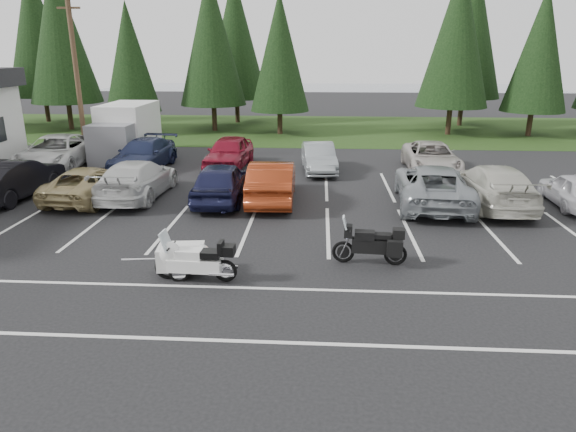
# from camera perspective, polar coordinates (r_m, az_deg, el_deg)

# --- Properties ---
(ground) EXTENTS (120.00, 120.00, 0.00)m
(ground) POSITION_cam_1_polar(r_m,az_deg,el_deg) (16.57, -6.65, -2.55)
(ground) COLOR black
(ground) RESTS_ON ground
(grass_strip) EXTENTS (80.00, 16.00, 0.01)m
(grass_strip) POSITION_cam_1_polar(r_m,az_deg,el_deg) (39.78, -0.62, 9.66)
(grass_strip) COLOR #1C3511
(grass_strip) RESTS_ON ground
(lake_water) EXTENTS (70.00, 50.00, 0.02)m
(lake_water) POSITION_cam_1_polar(r_m,az_deg,el_deg) (70.50, 4.59, 13.25)
(lake_water) COLOR gray
(lake_water) RESTS_ON ground
(utility_pole) EXTENTS (1.60, 0.26, 9.00)m
(utility_pole) POSITION_cam_1_polar(r_m,az_deg,el_deg) (30.16, -22.47, 14.64)
(utility_pole) COLOR #473321
(utility_pole) RESTS_ON ground
(box_truck) EXTENTS (2.40, 5.60, 2.90)m
(box_truck) POSITION_cam_1_polar(r_m,az_deg,el_deg) (30.12, -17.86, 8.89)
(box_truck) COLOR silver
(box_truck) RESTS_ON ground
(stall_markings) EXTENTS (32.00, 16.00, 0.01)m
(stall_markings) POSITION_cam_1_polar(r_m,az_deg,el_deg) (18.42, -5.58, -0.36)
(stall_markings) COLOR silver
(stall_markings) RESTS_ON ground
(conifer_2) EXTENTS (5.10, 5.10, 11.89)m
(conifer_2) POSITION_cam_1_polar(r_m,az_deg,el_deg) (42.50, -24.07, 18.12)
(conifer_2) COLOR #332316
(conifer_2) RESTS_ON ground
(conifer_3) EXTENTS (3.87, 3.87, 9.02)m
(conifer_3) POSITION_cam_1_polar(r_m,az_deg,el_deg) (39.02, -17.21, 16.49)
(conifer_3) COLOR #332316
(conifer_3) RESTS_ON ground
(conifer_4) EXTENTS (4.80, 4.80, 11.17)m
(conifer_4) POSITION_cam_1_polar(r_m,az_deg,el_deg) (38.97, -8.56, 18.92)
(conifer_4) COLOR #332316
(conifer_4) RESTS_ON ground
(conifer_5) EXTENTS (4.14, 4.14, 9.63)m
(conifer_5) POSITION_cam_1_polar(r_m,az_deg,el_deg) (36.97, -0.94, 17.77)
(conifer_5) COLOR #332316
(conifer_5) RESTS_ON ground
(conifer_6) EXTENTS (4.93, 4.93, 11.48)m
(conifer_6) POSITION_cam_1_polar(r_m,az_deg,el_deg) (38.47, 18.27, 18.55)
(conifer_6) COLOR #332316
(conifer_6) RESTS_ON ground
(conifer_7) EXTENTS (4.27, 4.27, 9.94)m
(conifer_7) POSITION_cam_1_polar(r_m,az_deg,el_deg) (39.84, 26.23, 16.30)
(conifer_7) COLOR #332316
(conifer_7) RESTS_ON ground
(conifer_back_a) EXTENTS (5.28, 5.28, 12.30)m
(conifer_back_a) POSITION_cam_1_polar(r_m,az_deg,el_deg) (48.07, -26.22, 17.95)
(conifer_back_a) COLOR #332316
(conifer_back_a) RESTS_ON ground
(conifer_back_b) EXTENTS (4.97, 4.97, 11.58)m
(conifer_back_b) POSITION_cam_1_polar(r_m,az_deg,el_deg) (43.32, -5.90, 19.23)
(conifer_back_b) COLOR #332316
(conifer_back_b) RESTS_ON ground
(conifer_back_c) EXTENTS (5.50, 5.50, 12.81)m
(conifer_back_c) POSITION_cam_1_polar(r_m,az_deg,el_deg) (43.54, 19.50, 19.30)
(conifer_back_c) COLOR #332316
(conifer_back_c) RESTS_ON ground
(car_near_1) EXTENTS (2.06, 5.05, 1.63)m
(car_near_1) POSITION_cam_1_polar(r_m,az_deg,el_deg) (23.58, -28.17, 3.69)
(car_near_1) COLOR black
(car_near_1) RESTS_ON ground
(car_near_2) EXTENTS (2.61, 4.98, 1.34)m
(car_near_2) POSITION_cam_1_polar(r_m,az_deg,el_deg) (22.11, -21.08, 3.42)
(car_near_2) COLOR #9B8A5A
(car_near_2) RESTS_ON ground
(car_near_3) EXTENTS (2.25, 5.33, 1.54)m
(car_near_3) POSITION_cam_1_polar(r_m,az_deg,el_deg) (21.80, -16.41, 3.97)
(car_near_3) COLOR silver
(car_near_3) RESTS_ON ground
(car_near_4) EXTENTS (1.94, 4.70, 1.59)m
(car_near_4) POSITION_cam_1_polar(r_m,az_deg,el_deg) (20.52, -7.46, 3.79)
(car_near_4) COLOR #17193A
(car_near_4) RESTS_ON ground
(car_near_5) EXTENTS (1.85, 4.99, 1.63)m
(car_near_5) POSITION_cam_1_polar(r_m,az_deg,el_deg) (20.39, -1.77, 3.89)
(car_near_5) COLOR maroon
(car_near_5) RESTS_ON ground
(car_near_6) EXTENTS (3.09, 5.90, 1.59)m
(car_near_6) POSITION_cam_1_polar(r_m,az_deg,el_deg) (20.61, 15.77, 3.31)
(car_near_6) COLOR gray
(car_near_6) RESTS_ON ground
(car_near_7) EXTENTS (2.32, 5.54, 1.60)m
(car_near_7) POSITION_cam_1_polar(r_m,az_deg,el_deg) (21.28, 21.79, 3.16)
(car_near_7) COLOR beige
(car_near_7) RESTS_ON ground
(car_near_8) EXTENTS (1.71, 3.97, 1.33)m
(car_near_8) POSITION_cam_1_polar(r_m,az_deg,el_deg) (22.48, 29.24, 2.53)
(car_near_8) COLOR silver
(car_near_8) RESTS_ON ground
(car_far_0) EXTENTS (3.29, 6.16, 1.65)m
(car_far_0) POSITION_cam_1_polar(r_m,az_deg,el_deg) (28.71, -24.36, 6.47)
(car_far_0) COLOR silver
(car_far_0) RESTS_ON ground
(car_far_1) EXTENTS (2.56, 5.35, 1.50)m
(car_far_1) POSITION_cam_1_polar(r_m,az_deg,el_deg) (26.93, -15.78, 6.56)
(car_far_1) COLOR #1A2242
(car_far_1) RESTS_ON ground
(car_far_2) EXTENTS (2.24, 4.84, 1.60)m
(car_far_2) POSITION_cam_1_polar(r_m,az_deg,el_deg) (26.44, -6.57, 7.03)
(car_far_2) COLOR maroon
(car_far_2) RESTS_ON ground
(car_far_3) EXTENTS (1.90, 4.35, 1.39)m
(car_far_3) POSITION_cam_1_polar(r_m,az_deg,el_deg) (25.55, 3.44, 6.49)
(car_far_3) COLOR gray
(car_far_3) RESTS_ON ground
(car_far_4) EXTENTS (2.54, 5.27, 1.45)m
(car_far_4) POSITION_cam_1_polar(r_m,az_deg,el_deg) (26.31, 15.64, 6.26)
(car_far_4) COLOR #B4ACA5
(car_far_4) RESTS_ON ground
(touring_motorcycle) EXTENTS (2.48, 0.88, 1.35)m
(touring_motorcycle) POSITION_cam_1_polar(r_m,az_deg,el_deg) (13.55, -10.32, -4.44)
(touring_motorcycle) COLOR white
(touring_motorcycle) RESTS_ON ground
(cargo_trailer) EXTENTS (1.85, 1.17, 0.81)m
(cargo_trailer) POSITION_cam_1_polar(r_m,az_deg,el_deg) (14.13, -11.76, -4.76)
(cargo_trailer) COLOR silver
(cargo_trailer) RESTS_ON ground
(adventure_motorcycle) EXTENTS (2.36, 0.98, 1.40)m
(adventure_motorcycle) POSITION_cam_1_polar(r_m,az_deg,el_deg) (14.52, 9.08, -2.71)
(adventure_motorcycle) COLOR black
(adventure_motorcycle) RESTS_ON ground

